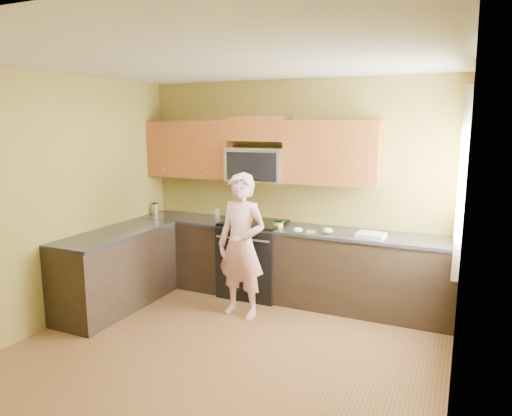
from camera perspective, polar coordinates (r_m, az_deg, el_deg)
The scene contains 25 objects.
floor at distance 4.65m, azimuth -4.58°, elevation -17.64°, with size 4.00×4.00×0.00m, color brown.
ceiling at distance 4.14m, azimuth -5.14°, elevation 17.55°, with size 4.00×4.00×0.00m, color white.
wall_back at distance 5.99m, azimuth 4.51°, elevation 2.37°, with size 4.00×4.00×0.00m, color olive.
wall_front at distance 2.69m, azimuth -26.33°, elevation -8.72°, with size 4.00×4.00×0.00m, color olive.
wall_left at distance 5.44m, azimuth -23.59°, elevation 0.72°, with size 4.00×4.00×0.00m, color olive.
wall_right at distance 3.68m, azimuth 23.60°, elevation -3.56°, with size 4.00×4.00×0.00m, color olive.
cabinet_back_run at distance 5.91m, azimuth 3.39°, elevation -6.77°, with size 4.00×0.60×0.88m, color black.
cabinet_left_run at distance 5.85m, azimuth -16.57°, elevation -7.37°, with size 0.60×1.60×0.88m, color black.
countertop_back at distance 5.78m, azimuth 3.40°, elevation -2.44°, with size 4.00×0.62×0.04m, color black.
countertop_left at distance 5.73m, azimuth -16.73°, elevation -3.00°, with size 0.62×1.60×0.04m, color black.
stove at distance 6.03m, azimuth -0.26°, elevation -6.07°, with size 0.76×0.65×0.95m, color black, non-canonical shape.
microwave at distance 5.94m, azimuth 0.23°, elevation 3.31°, with size 0.76×0.40×0.42m, color silver, non-canonical shape.
upper_cab_left at distance 6.43m, azimuth -7.73°, elevation 3.76°, with size 1.22×0.33×0.75m, color brown, non-canonical shape.
upper_cab_right at distance 5.66m, azimuth 9.11°, elevation 2.82°, with size 1.12×0.33×0.75m, color brown, non-canonical shape.
upper_cab_over_mw at distance 5.93m, azimuth 0.37°, elevation 9.59°, with size 0.76×0.33×0.30m, color brown.
window at distance 4.81m, azimuth 23.89°, elevation 3.16°, with size 0.06×1.06×1.66m, color white, non-canonical shape.
woman at distance 5.29m, azimuth -1.76°, elevation -4.55°, with size 0.60×0.39×1.63m, color #E37178.
frying_pan at distance 5.86m, azimuth -1.79°, elevation -1.76°, with size 0.25×0.44×0.06m, color black, non-canonical shape.
butter_tub at distance 5.72m, azimuth 2.74°, elevation -2.37°, with size 0.12×0.12×0.09m, color yellow, non-canonical shape.
toast_slice at distance 5.50m, azimuth 6.69°, elevation -2.88°, with size 0.11×0.11×0.01m, color #B27F47.
napkin_a at distance 5.46m, azimuth 5.09°, elevation -2.68°, with size 0.11×0.12×0.06m, color silver.
napkin_b at distance 5.47m, azimuth 8.67°, elevation -2.73°, with size 0.12×0.13×0.07m, color silver.
dish_towel at distance 5.37m, azimuth 13.78°, elevation -3.23°, with size 0.30×0.24×0.05m, color white.
travel_mug at distance 6.66m, azimuth -12.11°, elevation -0.77°, with size 0.08×0.08×0.17m, color silver, non-canonical shape.
glass_a at distance 6.31m, azimuth -4.71°, elevation -0.64°, with size 0.07×0.07×0.12m, color silver.
Camera 1 is at (2.01, -3.58, 2.18)m, focal length 33.00 mm.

